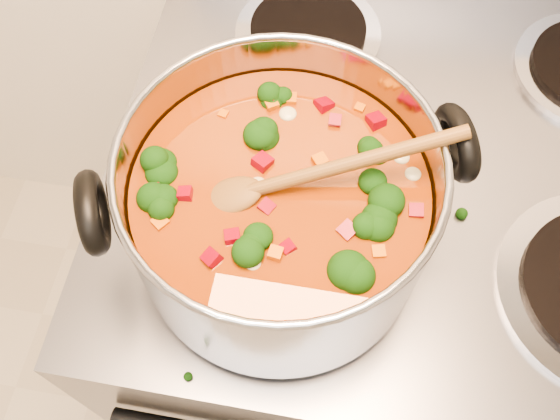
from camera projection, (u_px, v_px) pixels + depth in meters
name	position (u px, v px, depth m)	size (l,w,h in m)	color
electric_range	(384.00, 286.00, 1.14)	(0.77, 0.69, 1.08)	gray
stockpot	(280.00, 209.00, 0.60)	(0.35, 0.29, 0.17)	#A3A3AB
wooden_spoon	(289.00, 180.00, 0.55)	(0.24, 0.10, 0.08)	brown
cooktop_crumbs	(261.00, 329.00, 0.63)	(0.31, 0.28, 0.01)	black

